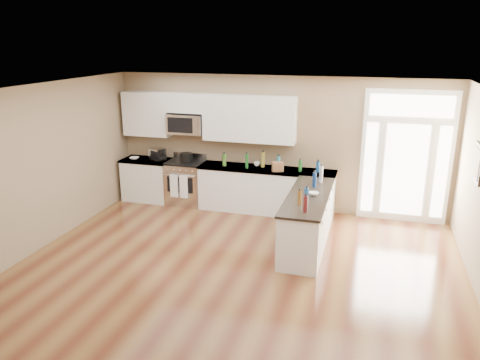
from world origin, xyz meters
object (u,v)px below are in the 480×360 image
at_px(peninsula_cabinet, 307,222).
at_px(toaster_oven, 157,154).
at_px(kitchen_range, 186,182).
at_px(stockpot, 186,157).

xyz_separation_m(peninsula_cabinet, toaster_oven, (-3.53, 1.44, 0.64)).
bearing_deg(kitchen_range, peninsula_cabinet, -26.66).
bearing_deg(toaster_oven, peninsula_cabinet, 2.56).
bearing_deg(stockpot, kitchen_range, -169.89).
bearing_deg(peninsula_cabinet, toaster_oven, 157.83).
bearing_deg(kitchen_range, stockpot, 10.11).
distance_m(peninsula_cabinet, stockpot, 3.26).
height_order(kitchen_range, stockpot, stockpot).
xyz_separation_m(peninsula_cabinet, stockpot, (-2.85, 1.45, 0.62)).
bearing_deg(peninsula_cabinet, stockpot, 153.00).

